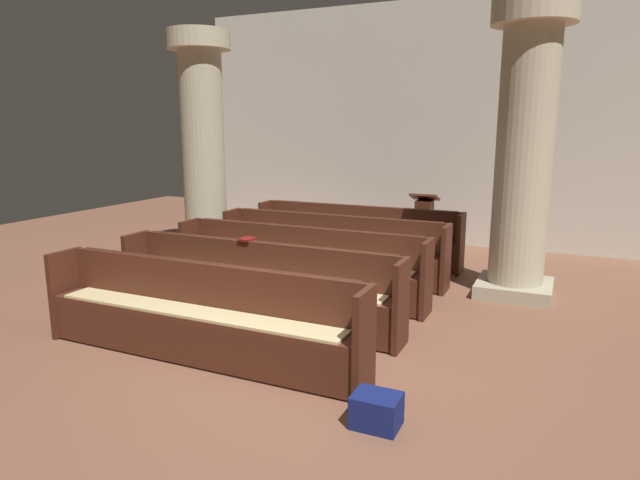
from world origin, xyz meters
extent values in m
plane|color=brown|center=(0.00, 0.00, 0.00)|extent=(19.20, 19.20, 0.00)
cube|color=beige|center=(0.00, 6.08, 2.25)|extent=(10.00, 0.16, 4.50)
cube|color=#4C2316|center=(-0.91, 3.90, 0.46)|extent=(3.35, 0.38, 0.05)
cube|color=#4C2316|center=(-0.91, 4.07, 0.70)|extent=(3.35, 0.04, 0.44)
cube|color=#411E13|center=(-0.91, 4.11, 0.92)|extent=(3.22, 0.06, 0.02)
cube|color=#442014|center=(-2.61, 3.90, 0.46)|extent=(0.06, 0.44, 0.93)
cube|color=#442014|center=(0.80, 3.90, 0.46)|extent=(0.06, 0.44, 0.93)
cube|color=#482115|center=(-0.91, 3.72, 0.23)|extent=(3.35, 0.03, 0.42)
cube|color=#D1BC84|center=(-0.91, 3.88, 0.49)|extent=(3.08, 0.32, 0.03)
cube|color=#4C2316|center=(-0.91, 2.83, 0.46)|extent=(3.35, 0.38, 0.05)
cube|color=#4C2316|center=(-0.91, 2.99, 0.70)|extent=(3.35, 0.04, 0.44)
cube|color=#411E13|center=(-0.91, 3.04, 0.92)|extent=(3.22, 0.06, 0.02)
cube|color=#442014|center=(-2.61, 2.83, 0.46)|extent=(0.06, 0.44, 0.93)
cube|color=#442014|center=(0.80, 2.83, 0.46)|extent=(0.06, 0.44, 0.93)
cube|color=#482115|center=(-0.91, 2.65, 0.23)|extent=(3.35, 0.03, 0.42)
cube|color=#D1BC84|center=(-0.91, 2.81, 0.49)|extent=(3.08, 0.32, 0.03)
cube|color=#4C2316|center=(-0.91, 1.75, 0.46)|extent=(3.35, 0.38, 0.05)
cube|color=#4C2316|center=(-0.91, 1.92, 0.70)|extent=(3.35, 0.04, 0.44)
cube|color=#411E13|center=(-0.91, 1.97, 0.92)|extent=(3.22, 0.06, 0.02)
cube|color=#442014|center=(-2.61, 1.75, 0.46)|extent=(0.06, 0.44, 0.93)
cube|color=#442014|center=(0.80, 1.75, 0.46)|extent=(0.06, 0.44, 0.93)
cube|color=#482115|center=(-0.91, 1.58, 0.23)|extent=(3.35, 0.03, 0.42)
cube|color=#D1BC84|center=(-0.91, 1.73, 0.49)|extent=(3.08, 0.32, 0.03)
cube|color=#4C2316|center=(-0.91, 0.68, 0.46)|extent=(3.35, 0.38, 0.05)
cube|color=#4C2316|center=(-0.91, 0.84, 0.70)|extent=(3.35, 0.04, 0.44)
cube|color=#411E13|center=(-0.91, 0.89, 0.92)|extent=(3.22, 0.06, 0.02)
cube|color=#442014|center=(-2.61, 0.68, 0.46)|extent=(0.06, 0.44, 0.93)
cube|color=#442014|center=(0.80, 0.68, 0.46)|extent=(0.06, 0.44, 0.93)
cube|color=#482115|center=(-0.91, 0.50, 0.23)|extent=(3.35, 0.03, 0.42)
cube|color=#D1BC84|center=(-0.91, 0.66, 0.49)|extent=(3.08, 0.32, 0.03)
cube|color=#4C2316|center=(-0.91, -0.40, 0.46)|extent=(3.35, 0.38, 0.05)
cube|color=#4C2316|center=(-0.91, -0.23, 0.70)|extent=(3.35, 0.04, 0.44)
cube|color=#411E13|center=(-0.91, -0.18, 0.92)|extent=(3.22, 0.06, 0.02)
cube|color=#442014|center=(-2.61, -0.40, 0.46)|extent=(0.06, 0.44, 0.93)
cube|color=#442014|center=(0.80, -0.40, 0.46)|extent=(0.06, 0.44, 0.93)
cube|color=#482115|center=(-0.91, -0.57, 0.23)|extent=(3.35, 0.03, 0.42)
cube|color=#D1BC84|center=(-0.91, -0.42, 0.49)|extent=(3.08, 0.32, 0.03)
cube|color=tan|center=(1.67, 3.11, 0.09)|extent=(0.96, 0.96, 0.18)
cylinder|color=#BCB293|center=(1.67, 3.11, 1.81)|extent=(0.71, 0.71, 3.26)
cylinder|color=beige|center=(1.67, 3.11, 3.59)|extent=(1.03, 1.03, 0.30)
cube|color=tan|center=(-3.44, 3.27, 0.09)|extent=(0.96, 0.96, 0.18)
cylinder|color=#BCB293|center=(-3.44, 3.27, 1.81)|extent=(0.71, 0.71, 3.26)
cylinder|color=beige|center=(-3.44, 3.27, 3.59)|extent=(1.03, 1.03, 0.30)
cube|color=#411E13|center=(-0.05, 4.99, 0.03)|extent=(0.45, 0.45, 0.06)
cube|color=#4C2316|center=(-0.05, 4.99, 0.47)|extent=(0.28, 0.28, 0.95)
cube|color=#502518|center=(-0.05, 4.99, 1.01)|extent=(0.48, 0.35, 0.15)
cube|color=maroon|center=(-1.13, 0.89, 0.94)|extent=(0.15, 0.18, 0.03)
cube|color=navy|center=(1.05, -0.82, 0.13)|extent=(0.36, 0.28, 0.25)
camera|label=1|loc=(2.24, -4.45, 2.23)|focal=30.87mm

